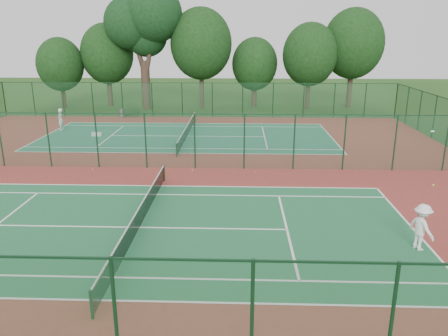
{
  "coord_description": "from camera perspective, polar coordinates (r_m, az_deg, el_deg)",
  "views": [
    {
      "loc": [
        4.28,
        -26.33,
        8.07
      ],
      "look_at": [
        3.54,
        -5.15,
        1.6
      ],
      "focal_mm": 35.0,
      "sensor_mm": 36.0,
      "label": 1
    }
  ],
  "objects": [
    {
      "name": "ground",
      "position": [
        27.87,
        -6.92,
        0.02
      ],
      "size": [
        120.0,
        120.0,
        0.0
      ],
      "primitive_type": "plane",
      "color": "#224816",
      "rests_on": "ground"
    },
    {
      "name": "red_pad",
      "position": [
        27.87,
        -6.92,
        0.03
      ],
      "size": [
        40.0,
        36.0,
        0.01
      ],
      "primitive_type": "cube",
      "color": "maroon",
      "rests_on": "ground"
    },
    {
      "name": "court_near",
      "position": [
        19.58,
        -10.91,
        -7.64
      ],
      "size": [
        23.77,
        10.97,
        0.01
      ],
      "primitive_type": "cube",
      "color": "#1F6339",
      "rests_on": "red_pad"
    },
    {
      "name": "court_far",
      "position": [
        36.49,
        -4.8,
        4.17
      ],
      "size": [
        23.77,
        10.97,
        0.01
      ],
      "primitive_type": "cube",
      "color": "#216B4B",
      "rests_on": "red_pad"
    },
    {
      "name": "fence_north",
      "position": [
        44.98,
        -3.52,
        8.89
      ],
      "size": [
        40.0,
        0.09,
        3.5
      ],
      "color": "#1C542E",
      "rests_on": "ground"
    },
    {
      "name": "fence_south",
      "position": [
        11.29,
        -21.85,
        -18.38
      ],
      "size": [
        40.0,
        0.09,
        3.5
      ],
      "color": "#1A502B",
      "rests_on": "ground"
    },
    {
      "name": "fence_divider",
      "position": [
        27.41,
        -7.05,
        3.54
      ],
      "size": [
        40.0,
        0.09,
        3.5
      ],
      "color": "#1A502F",
      "rests_on": "ground"
    },
    {
      "name": "tennis_net_near",
      "position": [
        19.37,
        -11.0,
        -6.21
      ],
      "size": [
        0.1,
        12.9,
        0.97
      ],
      "color": "#153B21",
      "rests_on": "ground"
    },
    {
      "name": "tennis_net_far",
      "position": [
        36.38,
        -4.82,
        4.98
      ],
      "size": [
        0.1,
        12.9,
        0.97
      ],
      "color": "#133519",
      "rests_on": "ground"
    },
    {
      "name": "player_near",
      "position": [
        18.66,
        24.4,
        -7.05
      ],
      "size": [
        1.1,
        1.38,
        1.87
      ],
      "primitive_type": "imported",
      "rotation": [
        0.0,
        0.0,
        1.96
      ],
      "color": "white",
      "rests_on": "court_near"
    },
    {
      "name": "player_far",
      "position": [
        41.07,
        -20.57,
        5.96
      ],
      "size": [
        0.46,
        0.7,
        1.92
      ],
      "primitive_type": "imported",
      "rotation": [
        0.0,
        0.0,
        -1.58
      ],
      "color": "silver",
      "rests_on": "court_far"
    },
    {
      "name": "trash_bin",
      "position": [
        46.18,
        -13.19,
        7.0
      ],
      "size": [
        0.58,
        0.58,
        0.83
      ],
      "primitive_type": "cylinder",
      "rotation": [
        0.0,
        0.0,
        0.31
      ],
      "color": "slate",
      "rests_on": "red_pad"
    },
    {
      "name": "bench",
      "position": [
        45.87,
        -12.07,
        7.07
      ],
      "size": [
        1.51,
        0.73,
        0.89
      ],
      "rotation": [
        0.0,
        0.0,
        0.23
      ],
      "color": "#133818",
      "rests_on": "red_pad"
    },
    {
      "name": "kit_bag",
      "position": [
        37.9,
        -16.28,
        4.25
      ],
      "size": [
        0.82,
        0.32,
        0.3
      ],
      "primitive_type": "cube",
      "rotation": [
        0.0,
        0.0,
        0.02
      ],
      "color": "silver",
      "rests_on": "red_pad"
    },
    {
      "name": "stray_ball_a",
      "position": [
        27.14,
        -4.14,
        -0.26
      ],
      "size": [
        0.08,
        0.08,
        0.08
      ],
      "primitive_type": "sphere",
      "color": "#CADB33",
      "rests_on": "red_pad"
    },
    {
      "name": "stray_ball_b",
      "position": [
        26.77,
        4.1,
        -0.51
      ],
      "size": [
        0.07,
        0.07,
        0.07
      ],
      "primitive_type": "sphere",
      "color": "gold",
      "rests_on": "red_pad"
    },
    {
      "name": "stray_ball_c",
      "position": [
        28.44,
        -16.78,
        -0.15
      ],
      "size": [
        0.07,
        0.07,
        0.07
      ],
      "primitive_type": "sphere",
      "color": "#BADA32",
      "rests_on": "red_pad"
    },
    {
      "name": "big_tree",
      "position": [
        50.59,
        -10.43,
        18.21
      ],
      "size": [
        8.63,
        6.32,
        13.26
      ],
      "color": "#37261E",
      "rests_on": "ground"
    },
    {
      "name": "evergreen_row",
      "position": [
        51.36,
        -2.26,
        7.93
      ],
      "size": [
        39.0,
        5.0,
        12.0
      ],
      "primitive_type": null,
      "color": "black",
      "rests_on": "ground"
    }
  ]
}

